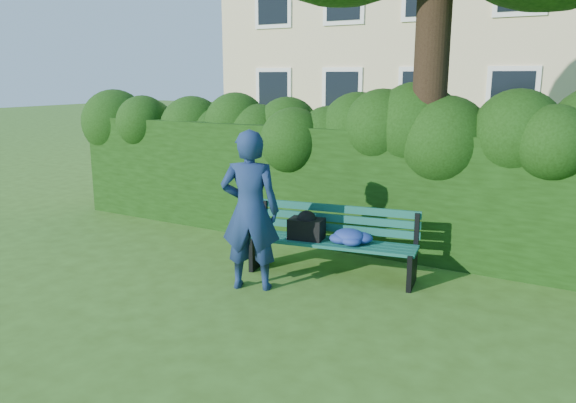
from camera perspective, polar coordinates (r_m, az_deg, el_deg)
The scene contains 4 objects.
ground at distance 7.11m, azimuth -2.46°, elevation -8.42°, with size 80.00×80.00×0.00m, color #385A1B.
hedge at distance 8.72m, azimuth 5.31°, elevation 1.67°, with size 10.00×1.00×1.80m.
park_bench at distance 7.30m, azimuth 4.37°, elevation -3.63°, with size 2.23×0.92×0.89m.
man_reading at distance 6.73m, azimuth -3.87°, elevation -0.94°, with size 0.71×0.47×1.95m, color navy.
Camera 1 is at (3.60, -5.57, 2.55)m, focal length 35.00 mm.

